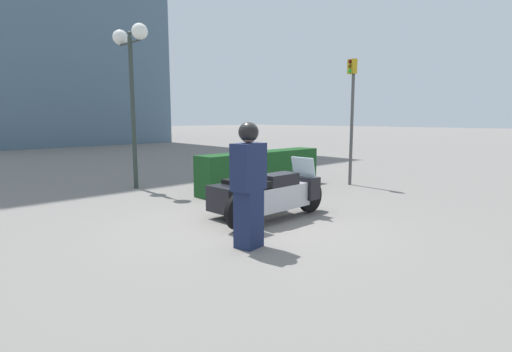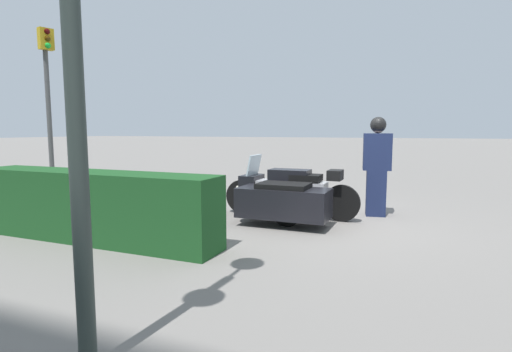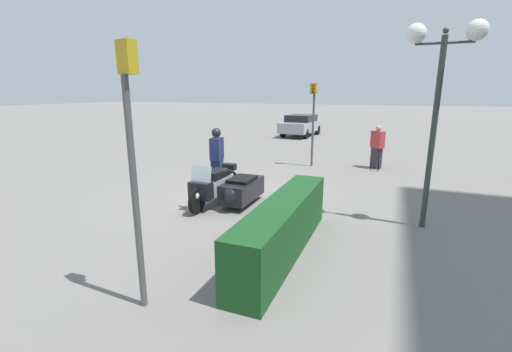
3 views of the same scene
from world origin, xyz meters
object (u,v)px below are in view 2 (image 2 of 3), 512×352
(hedge_bush_curbside, at_px, (93,206))
(traffic_light_near, at_px, (48,94))
(officer_rider, at_px, (377,164))
(police_motorcycle, at_px, (281,196))

(hedge_bush_curbside, xyz_separation_m, traffic_light_near, (2.30, -1.32, 1.81))
(officer_rider, relative_size, hedge_bush_curbside, 0.46)
(police_motorcycle, distance_m, officer_rider, 1.98)
(officer_rider, relative_size, traffic_light_near, 0.53)
(hedge_bush_curbside, height_order, traffic_light_near, traffic_light_near)
(officer_rider, bearing_deg, police_motorcycle, -61.97)
(traffic_light_near, bearing_deg, hedge_bush_curbside, -12.79)
(police_motorcycle, height_order, traffic_light_near, traffic_light_near)
(police_motorcycle, height_order, hedge_bush_curbside, police_motorcycle)
(police_motorcycle, xyz_separation_m, hedge_bush_curbside, (2.19, 2.22, 0.05))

